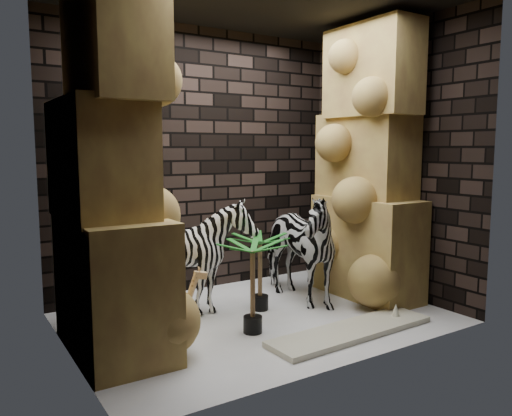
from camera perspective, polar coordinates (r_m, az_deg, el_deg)
floor at (r=4.96m, az=0.35°, el=-12.48°), size 3.50×3.50×0.00m
wall_back at (r=5.77m, az=-6.39°, el=5.40°), size 3.50×0.00×3.50m
wall_front at (r=3.69m, az=10.95°, el=4.53°), size 3.50×0.00×3.50m
wall_left at (r=4.02m, az=-21.20°, el=4.37°), size 0.00×3.00×3.00m
wall_right at (r=5.82m, az=15.08°, el=5.22°), size 0.00×3.00×3.00m
rock_pillar_left at (r=4.10m, az=-16.38°, el=4.60°), size 0.68×1.30×3.00m
rock_pillar_right at (r=5.58m, az=12.77°, el=5.23°), size 0.58×1.25×3.00m
zebra_right at (r=5.32m, az=4.30°, el=-3.32°), size 0.68×1.21×1.41m
zebra_left at (r=5.00m, az=-7.25°, el=-6.09°), size 0.96×1.18×1.06m
giraffe_toy at (r=4.24m, az=-9.36°, el=-11.18°), size 0.36×0.17×0.67m
palm_front at (r=5.09m, az=0.46°, el=-7.30°), size 0.36×0.36×0.80m
palm_back at (r=4.47m, az=-0.38°, el=-9.01°), size 0.36×0.36×0.84m
surfboard at (r=4.64m, az=10.93°, el=-13.66°), size 1.68×0.47×0.05m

